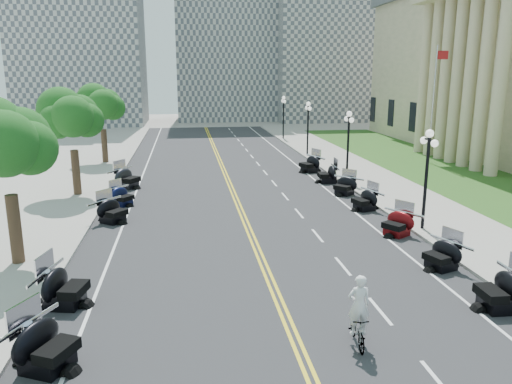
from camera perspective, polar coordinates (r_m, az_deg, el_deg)
name	(u,v)px	position (r m, az deg, el deg)	size (l,w,h in m)	color
ground	(266,271)	(20.28, 1.15, -8.97)	(160.00, 160.00, 0.00)	gray
road	(239,206)	(29.68, -1.96, -1.65)	(16.00, 90.00, 0.01)	#333335
centerline_yellow_a	(237,206)	(29.67, -2.19, -1.65)	(0.12, 90.00, 0.00)	yellow
centerline_yellow_b	(241,206)	(29.69, -1.73, -1.63)	(0.12, 90.00, 0.00)	yellow
edge_line_north	(343,202)	(31.00, 9.89, -1.18)	(0.12, 90.00, 0.00)	white
edge_line_south	(129,210)	(29.71, -14.33, -2.04)	(0.12, 90.00, 0.00)	white
lane_dash_4	(439,383)	(14.45, 20.22, -19.75)	(0.12, 2.00, 0.00)	white
lane_dash_5	(380,311)	(17.57, 13.98, -13.04)	(0.12, 2.00, 0.00)	white
lane_dash_6	(343,266)	(20.99, 9.89, -8.34)	(0.12, 2.00, 0.00)	white
lane_dash_7	(317,235)	(24.59, 7.04, -4.95)	(0.12, 2.00, 0.00)	white
lane_dash_8	(299,213)	(28.30, 4.94, -2.44)	(0.12, 2.00, 0.00)	white
lane_dash_9	(285,196)	(32.07, 3.34, -0.51)	(0.12, 2.00, 0.00)	white
lane_dash_10	(274,183)	(35.90, 2.08, 1.01)	(0.12, 2.00, 0.00)	white
lane_dash_11	(265,173)	(39.76, 1.07, 2.24)	(0.12, 2.00, 0.00)	white
lane_dash_12	(258,164)	(43.64, 0.23, 3.25)	(0.12, 2.00, 0.00)	white
lane_dash_13	(252,156)	(47.55, -0.48, 4.10)	(0.12, 2.00, 0.00)	white
lane_dash_14	(247,150)	(51.46, -1.07, 4.81)	(0.12, 2.00, 0.00)	white
lane_dash_15	(242,145)	(55.39, -1.59, 5.42)	(0.12, 2.00, 0.00)	white
lane_dash_16	(238,140)	(59.33, -2.03, 5.95)	(0.12, 2.00, 0.00)	white
lane_dash_17	(235,136)	(63.28, -2.42, 6.42)	(0.12, 2.00, 0.00)	white
lane_dash_18	(232,132)	(67.23, -2.77, 6.83)	(0.12, 2.00, 0.00)	white
lane_dash_19	(229,129)	(71.19, -3.08, 7.19)	(0.12, 2.00, 0.00)	white
sidewalk_north	(406,199)	(32.47, 16.79, -0.78)	(5.00, 90.00, 0.15)	#9E9991
sidewalk_south	(55,212)	(30.43, -22.03, -2.13)	(5.00, 90.00, 0.15)	#9E9991
lawn	(446,172)	(42.58, 20.90, 2.16)	(9.00, 60.00, 0.10)	#356023
distant_block_a	(80,37)	(82.04, -19.44, 16.39)	(18.00, 14.00, 26.00)	gray
distant_block_b	(224,28)	(87.09, -3.65, 18.20)	(16.00, 12.00, 30.00)	gray
distant_block_c	(334,53)	(87.24, 8.88, 15.43)	(20.00, 14.00, 22.00)	gray
street_lamp_2	(426,180)	(25.85, 18.85, 1.27)	(0.50, 1.20, 4.90)	black
street_lamp_3	(348,146)	(36.77, 10.46, 5.20)	(0.50, 1.20, 4.90)	black
street_lamp_4	(308,128)	(48.21, 5.94, 7.26)	(0.50, 1.20, 4.90)	black
street_lamp_5	(283,117)	(59.87, 3.15, 8.50)	(0.50, 1.20, 4.90)	black
flagpole	(433,106)	(45.72, 19.56, 9.26)	(1.10, 0.20, 10.00)	silver
tree_2	(6,151)	(21.85, -26.67, 4.18)	(4.80, 4.80, 9.20)	#235619
tree_3	(72,122)	(33.37, -20.30, 7.49)	(4.80, 4.80, 9.20)	#235619
tree_4	(102,109)	(45.14, -17.20, 9.06)	(4.80, 4.80, 9.20)	#235619
motorcycle_n_4	(501,289)	(18.75, 26.18, -9.90)	(2.12, 2.12, 1.48)	black
motorcycle_n_5	(442,254)	(21.55, 20.47, -6.61)	(1.86, 1.86, 1.30)	black
motorcycle_n_6	(397,222)	(25.23, 15.84, -3.35)	(1.90, 1.90, 1.33)	#590A0C
motorcycle_n_7	(365,199)	(29.40, 12.32, -0.78)	(1.90, 1.90, 1.33)	black
motorcycle_n_8	(345,185)	(32.87, 10.10, 0.81)	(1.88, 1.88, 1.32)	black
motorcycle_n_9	(328,173)	(36.27, 8.18, 2.15)	(2.05, 2.05, 1.44)	black
motorcycle_n_10	(310,163)	(40.04, 6.16, 3.32)	(2.13, 2.13, 1.49)	black
motorcycle_s_4	(46,343)	(14.89, -22.89, -15.64)	(2.15, 2.15, 1.50)	black
motorcycle_s_5	(64,285)	(18.31, -21.09, -9.91)	(2.14, 2.14, 1.50)	black
motorcycle_s_7	(112,210)	(27.41, -16.09, -1.96)	(1.99, 1.99, 1.39)	black
motorcycle_s_8	(122,195)	(30.78, -15.07, -0.37)	(1.79, 1.79, 1.25)	black
motorcycle_s_9	(127,177)	(35.33, -14.49, 1.65)	(2.21, 2.21, 1.55)	black
bicycle	(357,330)	(15.27, 11.52, -15.15)	(0.46, 1.63, 0.98)	#A51414
cyclist_rider	(360,285)	(14.65, 11.78, -10.32)	(0.67, 0.44, 1.83)	silver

